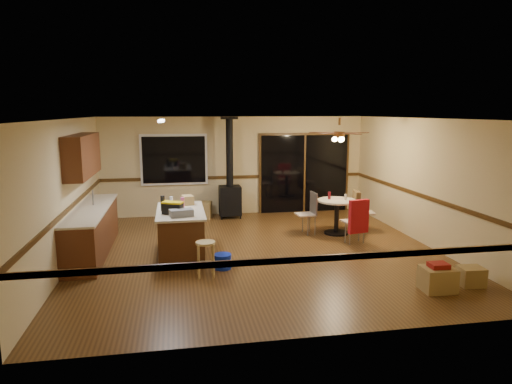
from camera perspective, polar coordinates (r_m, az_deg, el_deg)
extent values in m
plane|color=#543517|center=(9.07, 0.33, -7.50)|extent=(7.00, 7.00, 0.00)
plane|color=silver|center=(8.65, 0.35, 9.16)|extent=(7.00, 7.00, 0.00)
plane|color=#CEB982|center=(12.19, -2.62, 3.29)|extent=(7.00, 0.00, 7.00)
plane|color=#CEB982|center=(5.43, 7.02, -5.35)|extent=(7.00, 0.00, 7.00)
plane|color=#CEB982|center=(8.84, -22.58, -0.07)|extent=(0.00, 7.00, 7.00)
plane|color=#CEB982|center=(10.00, 20.49, 1.16)|extent=(0.00, 7.00, 7.00)
cube|color=black|center=(12.02, -10.20, 4.00)|extent=(1.72, 0.10, 1.32)
cube|color=black|center=(12.56, 6.05, 2.29)|extent=(2.52, 0.10, 2.10)
cube|color=#582B16|center=(9.44, -19.80, -4.69)|extent=(0.60, 3.00, 0.86)
cube|color=beige|center=(9.34, -19.96, -2.02)|extent=(0.64, 3.04, 0.04)
cube|color=#582B16|center=(9.41, -20.88, 4.30)|extent=(0.35, 2.00, 0.80)
cube|color=#4F2A13|center=(8.81, -9.35, -5.25)|extent=(0.80, 1.60, 0.86)
cube|color=beige|center=(8.70, -9.43, -2.39)|extent=(0.88, 1.68, 0.04)
cube|color=black|center=(11.85, -3.27, -1.05)|extent=(0.55, 0.50, 0.75)
cylinder|color=black|center=(11.68, -3.33, 5.03)|extent=(0.18, 0.18, 1.77)
cylinder|color=brown|center=(10.19, 10.36, 7.17)|extent=(0.24, 0.24, 0.10)
cylinder|color=brown|center=(10.19, 10.41, 8.68)|extent=(0.05, 0.05, 0.16)
sphere|color=#FFD88C|center=(10.20, 10.34, 6.49)|extent=(0.16, 0.16, 0.16)
cube|color=white|center=(8.81, -11.75, 8.71)|extent=(0.10, 1.20, 0.04)
cube|color=slate|center=(8.19, -9.32, -2.58)|extent=(0.44, 0.30, 0.13)
cube|color=black|center=(8.40, -10.37, -2.06)|extent=(0.40, 0.32, 0.20)
cube|color=gold|center=(8.37, -10.40, -1.30)|extent=(0.42, 0.33, 0.03)
cube|color=olive|center=(9.19, -8.54, -1.00)|extent=(0.25, 0.31, 0.18)
cylinder|color=black|center=(8.68, -11.57, -1.40)|extent=(0.09, 0.09, 0.28)
cylinder|color=#D84C8C|center=(8.84, -9.15, -1.35)|extent=(0.08, 0.08, 0.21)
cylinder|color=white|center=(9.05, -10.55, -1.19)|extent=(0.08, 0.08, 0.19)
cylinder|color=tan|center=(7.75, -6.30, -8.32)|extent=(0.41, 0.41, 0.60)
cylinder|color=#0D27BD|center=(8.14, -4.20, -8.64)|extent=(0.38, 0.38, 0.26)
cylinder|color=black|center=(10.54, 9.98, -5.03)|extent=(0.54, 0.54, 0.04)
cylinder|color=black|center=(10.45, 10.04, -3.07)|extent=(0.10, 0.10, 0.70)
cylinder|color=beige|center=(10.37, 10.10, -1.08)|extent=(0.88, 0.88, 0.04)
cylinder|color=#590C14|center=(10.40, 9.15, -0.43)|extent=(0.07, 0.07, 0.17)
cylinder|color=beige|center=(10.37, 11.14, -0.63)|extent=(0.07, 0.07, 0.13)
cube|color=tan|center=(10.31, 6.20, -2.80)|extent=(0.43, 0.43, 0.03)
cube|color=slate|center=(10.33, 7.21, -1.39)|extent=(0.06, 0.40, 0.50)
cube|color=tan|center=(9.84, 11.99, -3.60)|extent=(0.47, 0.47, 0.03)
cube|color=slate|center=(9.63, 12.67, -2.40)|extent=(0.40, 0.11, 0.50)
cube|color=#A91318|center=(9.63, 12.72, -3.00)|extent=(0.45, 0.19, 0.70)
cube|color=tan|center=(10.74, 13.47, -2.51)|extent=(0.47, 0.47, 0.03)
cube|color=slate|center=(10.65, 12.53, -1.21)|extent=(0.10, 0.40, 0.50)
cube|color=#4F3B1E|center=(10.66, 12.40, -1.73)|extent=(0.18, 0.45, 0.70)
cube|color=olive|center=(11.89, -6.93, -2.26)|extent=(0.62, 0.54, 0.43)
cube|color=olive|center=(7.68, 21.75, -10.08)|extent=(0.50, 0.43, 0.37)
cube|color=olive|center=(8.12, 25.28, -9.50)|extent=(0.39, 0.35, 0.30)
cube|color=maroon|center=(7.61, 21.85, -8.50)|extent=(0.29, 0.24, 0.07)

